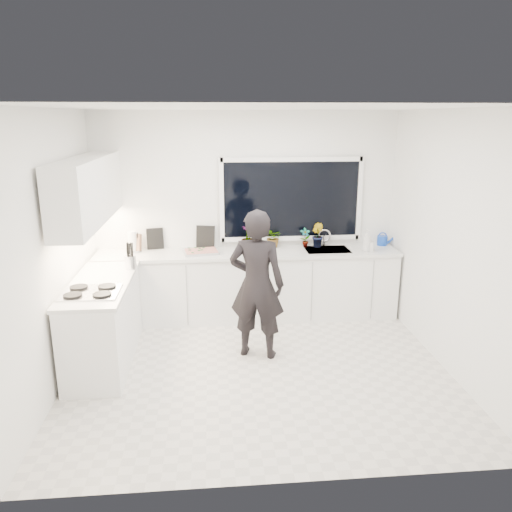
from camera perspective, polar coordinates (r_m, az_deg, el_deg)
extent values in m
cube|color=beige|center=(5.51, 0.30, -12.84)|extent=(4.00, 3.50, 0.02)
cube|color=white|center=(6.72, -1.11, 4.77)|extent=(4.00, 0.02, 2.70)
cube|color=white|center=(5.22, -22.22, 0.39)|extent=(0.02, 3.50, 2.70)
cube|color=white|center=(5.57, 21.40, 1.38)|extent=(0.02, 3.50, 2.70)
cube|color=white|center=(4.84, 0.35, 16.73)|extent=(4.00, 3.50, 0.02)
cube|color=black|center=(6.72, 4.04, 6.46)|extent=(1.80, 0.02, 1.00)
cube|color=white|center=(6.66, -0.88, -3.46)|extent=(3.92, 0.58, 0.88)
cube|color=white|center=(5.74, -17.02, -7.39)|extent=(0.58, 1.60, 0.88)
cube|color=silver|center=(6.51, -0.89, 0.34)|extent=(3.94, 0.62, 0.04)
cube|color=silver|center=(5.58, -17.40, -3.03)|extent=(0.62, 1.60, 0.04)
cube|color=white|center=(5.73, -18.64, 7.13)|extent=(0.34, 2.10, 0.70)
cube|color=silver|center=(6.68, 8.11, 0.33)|extent=(0.58, 0.42, 0.14)
cylinder|color=silver|center=(6.83, 7.79, 2.07)|extent=(0.03, 0.03, 0.22)
cube|color=black|center=(5.25, -18.41, -3.89)|extent=(0.56, 0.48, 0.03)
imported|color=black|center=(5.48, 0.09, -3.29)|extent=(0.70, 0.56, 1.68)
cube|color=#BABABF|center=(6.47, -6.28, 0.47)|extent=(0.49, 0.39, 0.03)
cube|color=red|center=(6.46, -6.29, 0.61)|extent=(0.44, 0.35, 0.01)
cylinder|color=#133FB4|center=(7.03, 14.22, 1.73)|extent=(0.16, 0.16, 0.13)
cylinder|color=white|center=(6.64, -13.94, 1.52)|extent=(0.12, 0.12, 0.26)
cube|color=#906243|center=(6.68, -13.58, 1.45)|extent=(0.14, 0.12, 0.22)
cylinder|color=#BABBBF|center=(5.93, -14.14, -0.69)|extent=(0.17, 0.17, 0.16)
cube|color=black|center=(6.74, -11.46, 1.96)|extent=(0.22, 0.07, 0.28)
cube|color=black|center=(6.69, -5.80, 2.20)|extent=(0.25, 0.08, 0.30)
imported|color=#26662D|center=(6.63, -0.93, 2.18)|extent=(0.24, 0.24, 0.31)
imported|color=#26662D|center=(6.67, 1.98, 2.13)|extent=(0.26, 0.29, 0.28)
imported|color=#26662D|center=(6.74, 5.63, 2.11)|extent=(0.15, 0.11, 0.26)
imported|color=#26662D|center=(6.76, 7.00, 2.39)|extent=(0.18, 0.20, 0.32)
imported|color=#D8BF66|center=(6.62, 12.57, 1.72)|extent=(0.13, 0.13, 0.29)
imported|color=#D8BF66|center=(6.65, 12.93, 1.31)|extent=(0.11, 0.11, 0.19)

